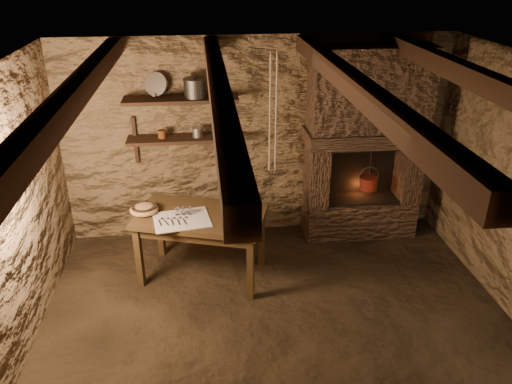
{
  "coord_description": "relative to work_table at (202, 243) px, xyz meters",
  "views": [
    {
      "loc": [
        -0.63,
        -3.54,
        3.19
      ],
      "look_at": [
        -0.13,
        0.9,
        1.04
      ],
      "focal_mm": 35.0,
      "sensor_mm": 36.0,
      "label": 1
    }
  ],
  "objects": [
    {
      "name": "floor",
      "position": [
        0.69,
        -1.05,
        -0.4
      ],
      "size": [
        4.5,
        4.5,
        0.0
      ],
      "primitive_type": "plane",
      "color": "black",
      "rests_on": "ground"
    },
    {
      "name": "back_wall",
      "position": [
        0.69,
        0.95,
        0.8
      ],
      "size": [
        4.5,
        0.04,
        2.4
      ],
      "primitive_type": "cube",
      "color": "brown",
      "rests_on": "floor"
    },
    {
      "name": "ceiling",
      "position": [
        0.69,
        -1.05,
        2.0
      ],
      "size": [
        4.5,
        4.0,
        0.04
      ],
      "primitive_type": "cube",
      "color": "black",
      "rests_on": "back_wall"
    },
    {
      "name": "beam_far_left",
      "position": [
        -0.81,
        -1.05,
        1.91
      ],
      "size": [
        0.14,
        3.95,
        0.16
      ],
      "primitive_type": "cube",
      "color": "black",
      "rests_on": "ceiling"
    },
    {
      "name": "beam_mid_left",
      "position": [
        0.19,
        -1.05,
        1.91
      ],
      "size": [
        0.14,
        3.95,
        0.16
      ],
      "primitive_type": "cube",
      "color": "black",
      "rests_on": "ceiling"
    },
    {
      "name": "beam_mid_right",
      "position": [
        1.19,
        -1.05,
        1.91
      ],
      "size": [
        0.14,
        3.95,
        0.16
      ],
      "primitive_type": "cube",
      "color": "black",
      "rests_on": "ceiling"
    },
    {
      "name": "beam_far_right",
      "position": [
        2.19,
        -1.05,
        1.91
      ],
      "size": [
        0.14,
        3.95,
        0.16
      ],
      "primitive_type": "cube",
      "color": "black",
      "rests_on": "ceiling"
    },
    {
      "name": "shelf_lower",
      "position": [
        -0.16,
        0.79,
        0.9
      ],
      "size": [
        1.25,
        0.3,
        0.04
      ],
      "primitive_type": "cube",
      "color": "black",
      "rests_on": "back_wall"
    },
    {
      "name": "shelf_upper",
      "position": [
        -0.16,
        0.79,
        1.35
      ],
      "size": [
        1.25,
        0.3,
        0.04
      ],
      "primitive_type": "cube",
      "color": "black",
      "rests_on": "back_wall"
    },
    {
      "name": "hearth",
      "position": [
        1.94,
        0.72,
        0.82
      ],
      "size": [
        1.43,
        0.51,
        2.3
      ],
      "color": "#332319",
      "rests_on": "floor"
    },
    {
      "name": "work_table",
      "position": [
        0.0,
        0.0,
        0.0
      ],
      "size": [
        1.47,
        1.1,
        0.75
      ],
      "rotation": [
        0.0,
        0.0,
        -0.3
      ],
      "color": "#352512",
      "rests_on": "floor"
    },
    {
      "name": "linen_cloth",
      "position": [
        -0.19,
        -0.1,
        0.35
      ],
      "size": [
        0.62,
        0.53,
        0.01
      ],
      "primitive_type": "cube",
      "rotation": [
        0.0,
        0.0,
        0.16
      ],
      "color": "beige",
      "rests_on": "work_table"
    },
    {
      "name": "pewter_cutlery_row",
      "position": [
        -0.19,
        -0.12,
        0.36
      ],
      "size": [
        0.49,
        0.25,
        0.01
      ],
      "primitive_type": null,
      "rotation": [
        0.0,
        0.0,
        0.16
      ],
      "color": "gray",
      "rests_on": "linen_cloth"
    },
    {
      "name": "drinking_glasses",
      "position": [
        -0.17,
        0.0,
        0.39
      ],
      "size": [
        0.18,
        0.05,
        0.07
      ],
      "primitive_type": null,
      "color": "silver",
      "rests_on": "linen_cloth"
    },
    {
      "name": "stoneware_jug",
      "position": [
        0.46,
        0.19,
        0.52
      ],
      "size": [
        0.14,
        0.14,
        0.4
      ],
      "rotation": [
        0.0,
        0.0,
        -0.21
      ],
      "color": "#AC6521",
      "rests_on": "work_table"
    },
    {
      "name": "wooden_bowl",
      "position": [
        -0.58,
        0.1,
        0.38
      ],
      "size": [
        0.33,
        0.33,
        0.1
      ],
      "primitive_type": "ellipsoid",
      "rotation": [
        0.0,
        0.0,
        -0.13
      ],
      "color": "olive",
      "rests_on": "work_table"
    },
    {
      "name": "iron_stockpot",
      "position": [
        0.01,
        0.79,
        1.46
      ],
      "size": [
        0.3,
        0.3,
        0.19
      ],
      "primitive_type": "cylinder",
      "rotation": [
        0.0,
        0.0,
        0.26
      ],
      "color": "#282624",
      "rests_on": "shelf_upper"
    },
    {
      "name": "tin_pan",
      "position": [
        -0.42,
        0.89,
        1.5
      ],
      "size": [
        0.29,
        0.22,
        0.26
      ],
      "primitive_type": "cylinder",
      "rotation": [
        1.26,
        0.0,
        -0.44
      ],
      "color": "#A6A6A0",
      "rests_on": "shelf_upper"
    },
    {
      "name": "small_kettle",
      "position": [
        0.01,
        0.79,
        0.97
      ],
      "size": [
        0.17,
        0.14,
        0.16
      ],
      "primitive_type": null,
      "rotation": [
        0.0,
        0.0,
        0.16
      ],
      "color": "#A6A6A0",
      "rests_on": "shelf_lower"
    },
    {
      "name": "rusty_tin",
      "position": [
        -0.39,
        0.79,
        0.96
      ],
      "size": [
        0.1,
        0.1,
        0.09
      ],
      "primitive_type": "cylinder",
      "rotation": [
        0.0,
        0.0,
        0.17
      ],
      "color": "#512910",
      "rests_on": "shelf_lower"
    },
    {
      "name": "red_pot",
      "position": [
        2.01,
        0.67,
        0.3
      ],
      "size": [
        0.28,
        0.28,
        0.54
      ],
      "rotation": [
        0.0,
        0.0,
        -0.36
      ],
      "color": "maroon",
      "rests_on": "hearth"
    },
    {
      "name": "hanging_ropes",
      "position": [
        0.74,
        0.0,
        1.4
      ],
      "size": [
        0.08,
        0.08,
        1.2
      ],
      "primitive_type": null,
      "color": "#C5AF8B",
      "rests_on": "ceiling"
    }
  ]
}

